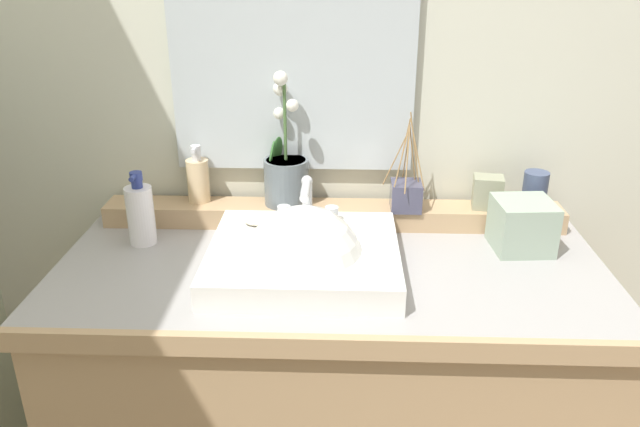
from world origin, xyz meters
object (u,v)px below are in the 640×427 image
at_px(tissue_box, 522,225).
at_px(potted_plant, 286,173).
at_px(lotion_bottle, 141,214).
at_px(tumbler_cup, 535,190).
at_px(reed_diffuser, 406,194).
at_px(soap_bar, 258,220).
at_px(sink_basin, 304,263).
at_px(trinket_box, 488,192).
at_px(soap_dispenser, 198,179).

bearing_deg(tissue_box, potted_plant, 166.78).
bearing_deg(lotion_bottle, tumbler_cup, 7.54).
height_order(reed_diffuser, lotion_bottle, reed_diffuser).
bearing_deg(potted_plant, soap_bar, -109.00).
distance_m(sink_basin, trinket_box, 0.52).
height_order(sink_basin, lotion_bottle, lotion_bottle).
bearing_deg(sink_basin, potted_plant, 102.63).
height_order(soap_bar, tumbler_cup, tumbler_cup).
bearing_deg(potted_plant, reed_diffuser, -5.27).
height_order(trinket_box, lotion_bottle, lotion_bottle).
height_order(reed_diffuser, tissue_box, reed_diffuser).
bearing_deg(lotion_bottle, soap_dispenser, 53.07).
bearing_deg(soap_bar, reed_diffuser, 19.55).
bearing_deg(reed_diffuser, soap_dispenser, 176.14).
relative_size(sink_basin, lotion_bottle, 2.29).
bearing_deg(reed_diffuser, trinket_box, 4.81).
height_order(potted_plant, tumbler_cup, potted_plant).
height_order(trinket_box, tissue_box, trinket_box).
height_order(tumbler_cup, lotion_bottle, lotion_bottle).
xyz_separation_m(soap_bar, tumbler_cup, (0.67, 0.14, 0.03)).
relative_size(potted_plant, lotion_bottle, 1.88).
bearing_deg(lotion_bottle, tissue_box, 0.27).
height_order(soap_dispenser, trinket_box, soap_dispenser).
height_order(soap_dispenser, reed_diffuser, reed_diffuser).
xyz_separation_m(soap_bar, soap_dispenser, (-0.17, 0.16, 0.04)).
bearing_deg(tumbler_cup, lotion_bottle, -172.46).
xyz_separation_m(sink_basin, potted_plant, (-0.06, 0.27, 0.11)).
xyz_separation_m(soap_bar, lotion_bottle, (-0.28, 0.02, 0.00)).
bearing_deg(trinket_box, reed_diffuser, -167.30).
height_order(soap_dispenser, tissue_box, soap_dispenser).
bearing_deg(reed_diffuser, sink_basin, -134.75).
distance_m(tumbler_cup, reed_diffuser, 0.32).
distance_m(reed_diffuser, tissue_box, 0.28).
bearing_deg(trinket_box, tumbler_cup, 8.01).
bearing_deg(tumbler_cup, tissue_box, -115.08).
bearing_deg(sink_basin, reed_diffuser, 45.25).
bearing_deg(tissue_box, tumbler_cup, 64.92).
relative_size(soap_dispenser, reed_diffuser, 0.60).
xyz_separation_m(soap_bar, reed_diffuser, (0.35, 0.13, 0.02)).
height_order(potted_plant, trinket_box, potted_plant).
relative_size(sink_basin, reed_diffuser, 1.67).
bearing_deg(potted_plant, sink_basin, -77.37).
height_order(sink_basin, soap_dispenser, soap_dispenser).
relative_size(soap_bar, soap_dispenser, 0.47).
height_order(tumbler_cup, trinket_box, tumbler_cup).
relative_size(tumbler_cup, trinket_box, 1.16).
bearing_deg(soap_bar, tumbler_cup, 11.98).
bearing_deg(potted_plant, soap_dispenser, 178.03).
distance_m(sink_basin, tumbler_cup, 0.62).
bearing_deg(soap_dispenser, soap_bar, -42.94).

